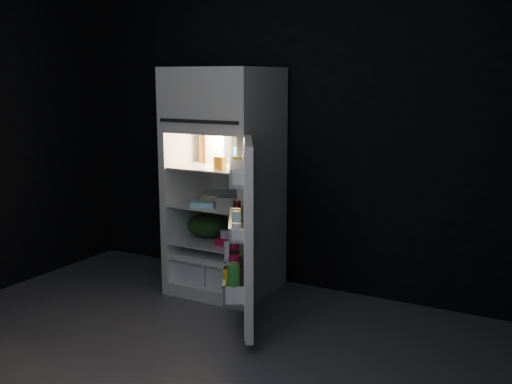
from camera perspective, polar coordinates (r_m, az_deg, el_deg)
The scene contains 17 objects.
floor at distance 3.78m, azimuth -8.29°, elevation -16.03°, with size 4.00×3.40×0.00m, color #525257.
wall_back at distance 4.85m, azimuth 3.53°, elevation 6.66°, with size 4.00×0.00×2.70m, color black.
refrigerator at distance 4.75m, azimuth -2.89°, elevation 1.79°, with size 0.76×0.71×1.78m.
fridge_door at distance 3.94m, azimuth -1.21°, elevation -4.29°, with size 0.53×0.72×1.22m.
milk_jug at distance 4.82m, azimuth -3.60°, elevation 4.19°, with size 0.16×0.16×0.24m, color white.
mayo_jar at distance 4.71m, azimuth -1.43°, elevation 3.44°, with size 0.12×0.12×0.14m, color #1D519D.
jam_jar at distance 4.59m, azimuth -1.18°, elevation 3.18°, with size 0.11×0.11×0.13m, color black.
amber_bottle at distance 4.85m, azimuth -4.93°, elevation 4.10°, with size 0.09×0.09×0.22m, color #A8561B.
small_carton at distance 4.46m, azimuth -3.45°, elevation 2.76°, with size 0.08×0.06×0.10m, color orange.
egg_carton at distance 4.63m, azimuth -1.85°, elevation -0.90°, with size 0.30×0.11×0.07m, color gray.
pie at distance 4.91m, azimuth -3.40°, elevation -0.41°, with size 0.33×0.33×0.04m, color tan.
flat_package at distance 4.60m, azimuth -5.12°, elevation -1.20°, with size 0.18×0.09×0.04m, color #9CDFF2.
wrapped_pkg at distance 4.77m, azimuth -0.05°, elevation -0.67°, with size 0.12×0.10×0.05m, color #F8F6CB.
produce_bag at distance 4.88m, azimuth -4.56°, elevation -3.17°, with size 0.35×0.30×0.20m, color #193815.
yogurt_tray at distance 4.65m, azimuth -2.36°, elevation -4.77°, with size 0.23×0.12×0.05m, color #B10F39.
small_can_red at distance 4.94m, azimuth -0.75°, elevation -3.60°, with size 0.06×0.06×0.09m, color #B10F39.
small_can_silver at distance 4.79m, azimuth 0.58°, elevation -4.05°, with size 0.07×0.07×0.09m, color #B4B4B8.
Camera 1 is at (2.07, -2.67, 1.71)m, focal length 42.00 mm.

